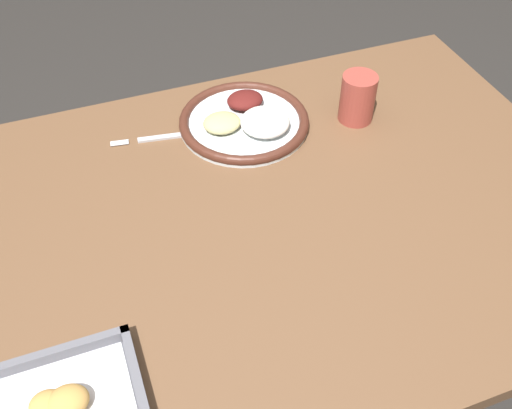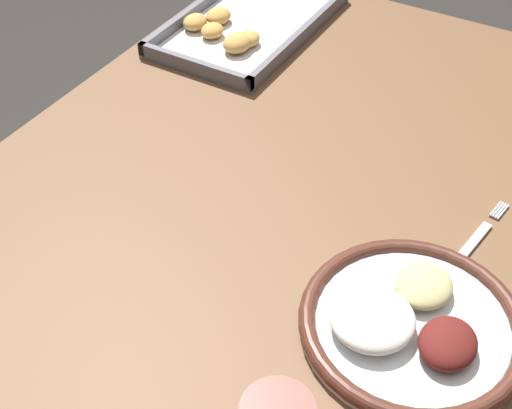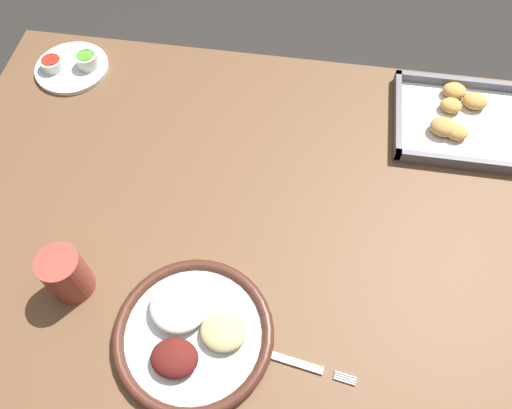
% 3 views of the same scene
% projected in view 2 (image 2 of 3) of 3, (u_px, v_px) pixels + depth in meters
% --- Properties ---
extents(dining_table, '(1.30, 0.84, 0.77)m').
position_uv_depth(dining_table, '(266.00, 263.00, 1.04)').
color(dining_table, brown).
rests_on(dining_table, ground_plane).
extents(dinner_plate, '(0.26, 0.26, 0.05)m').
position_uv_depth(dinner_plate, '(410.00, 323.00, 0.81)').
color(dinner_plate, silver).
rests_on(dinner_plate, dining_table).
extents(fork, '(0.20, 0.04, 0.00)m').
position_uv_depth(fork, '(468.00, 249.00, 0.91)').
color(fork, '#B2B2B7').
rests_on(fork, dining_table).
extents(baking_tray, '(0.38, 0.23, 0.04)m').
position_uv_depth(baking_tray, '(244.00, 25.00, 1.32)').
color(baking_tray, '#595960').
rests_on(baking_tray, dining_table).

